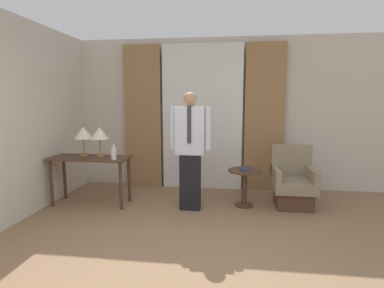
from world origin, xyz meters
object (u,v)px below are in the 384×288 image
table_lamp_left (83,134)px  desk (90,165)px  bottle_near_edge (114,153)px  person (190,147)px  armchair (293,185)px  side_table (245,182)px  book (245,169)px  table_lamp_right (99,134)px

table_lamp_left → desk: bearing=-32.3°
bottle_near_edge → person: bearing=5.7°
desk → armchair: bearing=5.6°
person → table_lamp_left: bearing=175.9°
table_lamp_left → bottle_near_edge: 0.67m
table_lamp_left → armchair: bearing=3.9°
bottle_near_edge → person: 1.12m
desk → person: size_ratio=0.71×
armchair → side_table: armchair is taller
armchair → book: (-0.73, -0.11, 0.25)m
side_table → book: book is taller
table_lamp_left → table_lamp_right: (0.26, 0.00, 0.00)m
book → desk: bearing=-175.4°
person → book: size_ratio=7.81×
table_lamp_right → table_lamp_left: bearing=180.0°
armchair → person: bearing=-167.4°
person → armchair: (1.53, 0.34, -0.61)m
side_table → book: size_ratio=2.56×
bottle_near_edge → book: size_ratio=1.05×
desk → table_lamp_right: bearing=32.3°
desk → side_table: (2.35, 0.20, -0.24)m
desk → armchair: 3.11m
desk → table_lamp_left: 0.49m
table_lamp_left → person: bearing=-4.1°
bottle_near_edge → book: bottle_near_edge is taller
table_lamp_left → side_table: (2.48, 0.12, -0.71)m
desk → table_lamp_right: (0.13, 0.08, 0.47)m
table_lamp_right → book: table_lamp_right is taller
desk → side_table: desk is taller
bottle_near_edge → armchair: (2.64, 0.45, -0.51)m
person → desk: bearing=178.6°
table_lamp_left → armchair: 3.31m
armchair → table_lamp_left: bearing=-176.1°
person → armchair: 1.68m
bottle_near_edge → side_table: 1.99m
table_lamp_right → person: size_ratio=0.27×
person → armchair: size_ratio=1.88×
armchair → side_table: (-0.73, -0.10, 0.05)m
side_table → person: bearing=-163.4°
bottle_near_edge → side_table: bearing=10.3°
side_table → book: 0.20m
side_table → table_lamp_right: bearing=-177.0°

